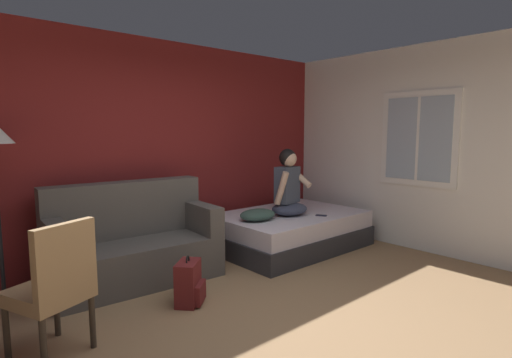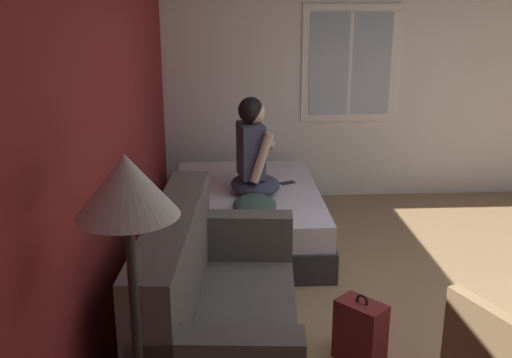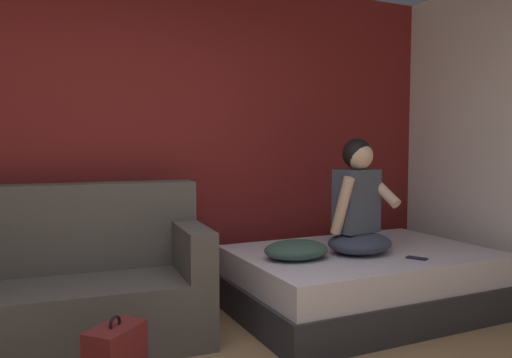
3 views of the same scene
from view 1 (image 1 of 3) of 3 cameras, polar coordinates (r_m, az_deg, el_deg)
ground_plane at (r=3.39m, az=3.05°, el=-21.14°), size 40.00×40.00×0.00m
wall_back_accent at (r=5.08m, az=-16.90°, el=3.89°), size 10.94×0.16×2.70m
wall_side_with_window at (r=5.58m, az=26.16°, el=3.75°), size 0.19×6.21×2.70m
bed at (r=5.52m, az=4.81°, el=-7.31°), size 2.01×1.37×0.48m
couch at (r=4.50m, az=-17.12°, el=-8.86°), size 1.76×0.94×1.04m
side_chair at (r=3.20m, az=-26.84°, el=-13.29°), size 0.60×0.60×0.98m
person_seated at (r=5.29m, az=4.66°, el=-1.31°), size 0.59×0.52×0.88m
backpack at (r=3.85m, az=-9.52°, el=-14.51°), size 0.35×0.35×0.46m
throw_pillow at (r=4.99m, az=0.23°, el=-5.12°), size 0.51×0.40×0.14m
cell_phone at (r=5.33m, az=9.32°, el=-5.15°), size 0.13×0.16×0.01m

